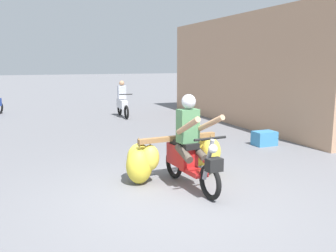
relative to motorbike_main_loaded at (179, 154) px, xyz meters
name	(u,v)px	position (x,y,z in m)	size (l,w,h in m)	color
ground_plane	(175,199)	(-0.42, -0.81, -0.49)	(120.00, 120.00, 0.00)	slate
motorbike_main_loaded	(179,154)	(0.00, 0.00, 0.00)	(1.97, 1.87, 1.58)	black
motorbike_distant_ahead_left	(122,102)	(1.11, 7.93, 0.08)	(0.50, 1.62, 1.40)	black
shopfront_building	(276,70)	(5.94, 4.96, 1.32)	(3.72, 9.51, 3.62)	tan
produce_crate	(264,138)	(3.17, 1.77, -0.31)	(0.56, 0.40, 0.36)	teal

